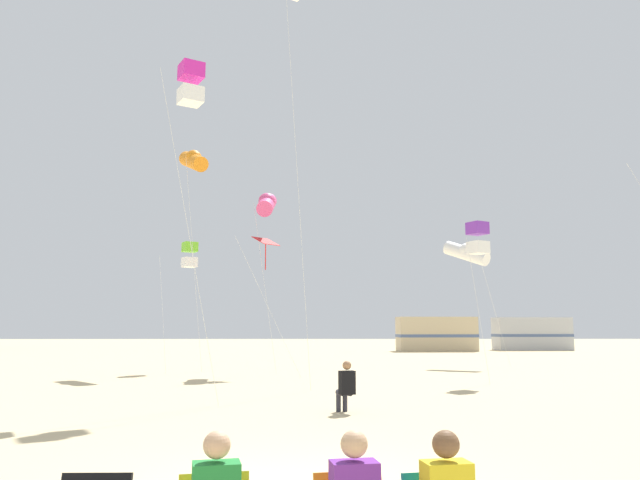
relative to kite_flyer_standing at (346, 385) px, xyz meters
The scene contains 10 objects.
kite_flyer_standing is the anchor object (origin of this frame).
kite_box_lime 15.74m from the kite_flyer_standing, 114.78° to the left, with size 1.92×2.06×5.78m.
kite_box_magenta 9.13m from the kite_flyer_standing, 154.43° to the left, with size 1.65×1.46×9.12m.
kite_diamond_scarlet 12.31m from the kite_flyer_standing, 103.47° to the left, with size 2.62×2.12×5.68m.
kite_box_violet 10.13m from the kite_flyer_standing, 55.08° to the left, with size 0.85×0.85×5.66m.
kite_tube_orange 17.15m from the kite_flyer_standing, 115.00° to the left, with size 1.80×2.53×10.23m.
kite_tube_rainbow 14.43m from the kite_flyer_standing, 102.34° to the left, with size 1.09×2.51×8.04m.
kite_tube_white 18.96m from the kite_flyer_standing, 66.79° to the left, with size 3.15×3.16×6.41m.
rv_van_tan 38.00m from the kite_flyer_standing, 75.29° to the left, with size 6.56×2.69×2.80m.
rv_van_silver 43.41m from the kite_flyer_standing, 64.78° to the left, with size 6.55×2.67×2.80m.
Camera 1 is at (0.15, -7.46, 1.89)m, focal length 34.31 mm.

